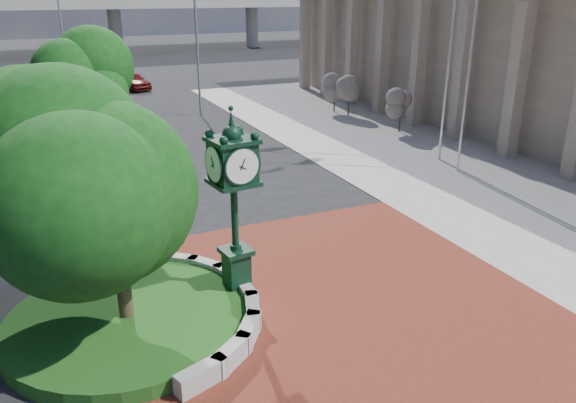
{
  "coord_description": "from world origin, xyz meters",
  "views": [
    {
      "loc": [
        -6.31,
        -12.94,
        8.13
      ],
      "look_at": [
        0.18,
        1.5,
        2.16
      ],
      "focal_mm": 35.0,
      "sensor_mm": 36.0,
      "label": 1
    }
  ],
  "objects_px": {
    "street_lamp_far": "(64,27)",
    "flagpole_a": "(469,69)",
    "post_clock": "(234,200)",
    "parked_car": "(132,81)",
    "street_lamp_near": "(200,33)",
    "flagpole_b": "(451,40)"
  },
  "relations": [
    {
      "from": "flagpole_a",
      "to": "street_lamp_near",
      "type": "distance_m",
      "value": 19.09
    },
    {
      "from": "parked_car",
      "to": "street_lamp_far",
      "type": "relative_size",
      "value": 0.53
    },
    {
      "from": "post_clock",
      "to": "street_lamp_near",
      "type": "distance_m",
      "value": 25.23
    },
    {
      "from": "parked_car",
      "to": "post_clock",
      "type": "bearing_deg",
      "value": -112.19
    },
    {
      "from": "street_lamp_near",
      "to": "street_lamp_far",
      "type": "bearing_deg",
      "value": 110.86
    },
    {
      "from": "post_clock",
      "to": "flagpole_b",
      "type": "relative_size",
      "value": 0.46
    },
    {
      "from": "post_clock",
      "to": "flagpole_b",
      "type": "xyz_separation_m",
      "value": [
        13.95,
        8.71,
        2.97
      ]
    },
    {
      "from": "parked_car",
      "to": "flagpole_a",
      "type": "xyz_separation_m",
      "value": [
        10.09,
        -30.46,
        4.04
      ]
    },
    {
      "from": "flagpole_a",
      "to": "street_lamp_near",
      "type": "bearing_deg",
      "value": 112.78
    },
    {
      "from": "street_lamp_far",
      "to": "flagpole_a",
      "type": "bearing_deg",
      "value": -68.21
    },
    {
      "from": "flagpole_b",
      "to": "street_lamp_far",
      "type": "xyz_separation_m",
      "value": [
        -15.11,
        34.69,
        -0.86
      ]
    },
    {
      "from": "parked_car",
      "to": "flagpole_b",
      "type": "relative_size",
      "value": 0.39
    },
    {
      "from": "parked_car",
      "to": "flagpole_a",
      "type": "distance_m",
      "value": 32.34
    },
    {
      "from": "flagpole_b",
      "to": "street_lamp_near",
      "type": "bearing_deg",
      "value": 116.65
    },
    {
      "from": "flagpole_a",
      "to": "street_lamp_far",
      "type": "bearing_deg",
      "value": 111.79
    },
    {
      "from": "post_clock",
      "to": "flagpole_a",
      "type": "distance_m",
      "value": 15.21
    },
    {
      "from": "post_clock",
      "to": "parked_car",
      "type": "relative_size",
      "value": 1.18
    },
    {
      "from": "street_lamp_near",
      "to": "parked_car",
      "type": "bearing_deg",
      "value": 101.84
    },
    {
      "from": "parked_car",
      "to": "street_lamp_far",
      "type": "bearing_deg",
      "value": 109.44
    },
    {
      "from": "flagpole_a",
      "to": "street_lamp_far",
      "type": "xyz_separation_m",
      "value": [
        -14.65,
        36.65,
        0.24
      ]
    },
    {
      "from": "street_lamp_near",
      "to": "street_lamp_far",
      "type": "xyz_separation_m",
      "value": [
        -7.26,
        19.06,
        -0.43
      ]
    },
    {
      "from": "post_clock",
      "to": "parked_car",
      "type": "bearing_deg",
      "value": 84.77
    }
  ]
}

